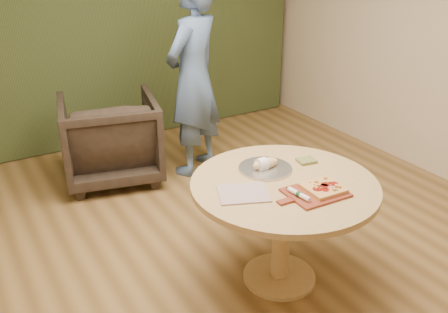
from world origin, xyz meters
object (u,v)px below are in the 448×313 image
(pedestal_table, at_px, (283,201))
(cutlery_roll, at_px, (299,194))
(armchair, at_px, (110,134))
(person_standing, at_px, (193,78))
(bread_roll, at_px, (264,164))
(flatbread_pizza, at_px, (323,188))
(pizza_paddle, at_px, (314,193))
(serving_tray, at_px, (265,168))

(pedestal_table, height_order, cutlery_roll, cutlery_roll)
(armchair, distance_m, person_standing, 0.95)
(cutlery_roll, xyz_separation_m, person_standing, (0.37, 2.05, 0.16))
(bread_roll, distance_m, armchair, 1.95)
(flatbread_pizza, xyz_separation_m, armchair, (-0.58, 2.30, -0.33))
(cutlery_roll, distance_m, person_standing, 2.09)
(pizza_paddle, distance_m, serving_tray, 0.43)
(pizza_paddle, xyz_separation_m, armchair, (-0.52, 2.29, -0.31))
(pizza_paddle, xyz_separation_m, flatbread_pizza, (0.07, -0.00, 0.02))
(serving_tray, bearing_deg, pizza_paddle, -82.27)
(serving_tray, height_order, bread_roll, bread_roll)
(pizza_paddle, distance_m, armchair, 2.37)
(pedestal_table, distance_m, armchair, 2.13)
(cutlery_roll, height_order, serving_tray, cutlery_roll)
(flatbread_pizza, relative_size, serving_tray, 0.64)
(serving_tray, xyz_separation_m, bread_roll, (-0.01, 0.00, 0.04))
(person_standing, bearing_deg, armchair, -46.00)
(pizza_paddle, bearing_deg, bread_roll, 100.94)
(cutlery_roll, relative_size, serving_tray, 0.56)
(pedestal_table, bearing_deg, pizza_paddle, -75.27)
(pedestal_table, bearing_deg, person_standing, 80.30)
(flatbread_pizza, relative_size, bread_roll, 1.18)
(armchair, bearing_deg, serving_tray, 117.13)
(serving_tray, bearing_deg, person_standing, 79.03)
(serving_tray, distance_m, armchair, 1.94)
(bread_roll, relative_size, armchair, 0.22)
(pizza_paddle, bearing_deg, serving_tray, 99.78)
(cutlery_roll, distance_m, armchair, 2.35)
(pedestal_table, height_order, bread_roll, bread_roll)
(serving_tray, xyz_separation_m, armchair, (-0.46, 1.86, -0.31))
(cutlery_roll, height_order, bread_roll, bread_roll)
(person_standing, bearing_deg, cutlery_roll, 50.56)
(flatbread_pizza, relative_size, cutlery_roll, 1.14)
(flatbread_pizza, height_order, armchair, armchair)
(bread_roll, xyz_separation_m, person_standing, (0.32, 1.63, 0.15))
(cutlery_roll, xyz_separation_m, serving_tray, (0.06, 0.43, -0.02))
(pedestal_table, relative_size, bread_roll, 6.19)
(serving_tray, bearing_deg, pedestal_table, -89.74)
(pedestal_table, height_order, flatbread_pizza, flatbread_pizza)
(pizza_paddle, bearing_deg, armchair, 104.77)
(cutlery_roll, bearing_deg, pedestal_table, 68.58)
(pedestal_table, xyz_separation_m, serving_tray, (-0.00, 0.21, 0.15))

